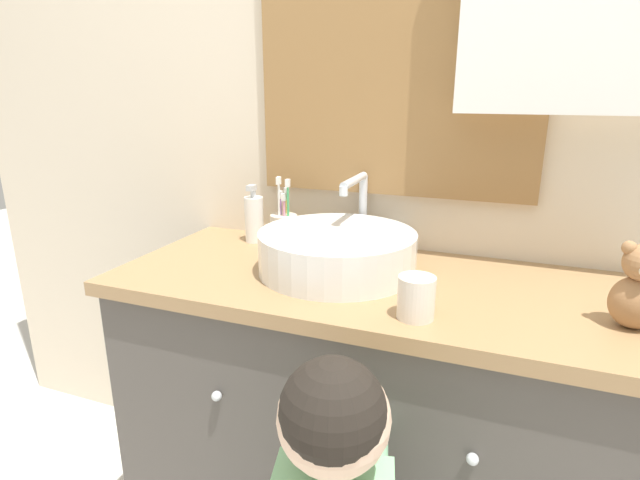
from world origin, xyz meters
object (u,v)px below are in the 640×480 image
Objects in this scene: toothbrush_holder at (284,227)px; teddy_bear at (638,288)px; drinking_cup at (416,297)px; sink_basin at (338,250)px; soap_dispenser at (254,218)px.

toothbrush_holder is 1.17× the size of teddy_bear.
drinking_cup is at bearing -164.89° from teddy_bear.
sink_basin is 5.14× the size of drinking_cup.
sink_basin is 2.62× the size of teddy_bear.
toothbrush_holder is 2.30× the size of drinking_cup.
sink_basin reaches higher than soap_dispenser.
teddy_bear is at bearing -16.73° from toothbrush_holder.
toothbrush_holder is (-0.23, 0.16, -0.00)m from sink_basin.
sink_basin is at bearing -35.71° from toothbrush_holder.
sink_basin is 0.36m from soap_dispenser.
toothbrush_holder is at bearing 6.97° from soap_dispenser.
sink_basin is 2.59× the size of soap_dispenser.
teddy_bear is (0.63, -0.10, 0.03)m from sink_basin.
teddy_bear reaches higher than drinking_cup.
drinking_cup is at bearing -38.36° from toothbrush_holder.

